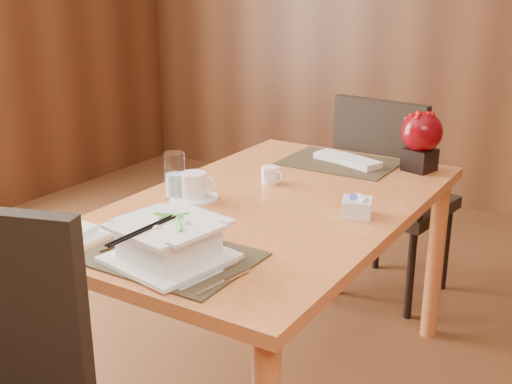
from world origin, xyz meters
The scene contains 12 objects.
dining_table centered at (0.00, 0.60, 0.65)m, with size 0.90×1.50×0.75m.
placemat_near centered at (0.00, 0.05, 0.75)m, with size 0.45×0.33×0.01m, color black.
placemat_far centered at (0.00, 1.15, 0.75)m, with size 0.45×0.33×0.01m, color black.
soup_setting centered at (0.01, 0.03, 0.81)m, with size 0.33×0.33×0.12m.
coffee_cup centered at (-0.24, 0.47, 0.79)m, with size 0.17×0.17×0.10m.
water_glass centered at (-0.30, 0.45, 0.83)m, with size 0.07×0.07×0.16m, color silver.
creamer_jug centered at (-0.11, 0.77, 0.78)m, with size 0.09×0.09×0.06m, color white, non-canonical shape.
sugar_caddy centered at (0.30, 0.62, 0.78)m, with size 0.09×0.09×0.06m, color white.
berry_decor centered at (0.31, 1.22, 0.88)m, with size 0.16×0.16×0.24m.
napkins_far centered at (0.04, 1.15, 0.77)m, with size 0.29×0.10×0.03m, color silver, non-canonical shape.
bread_plate centered at (-0.33, 0.02, 0.76)m, with size 0.16×0.16×0.01m, color white.
far_chair centered at (0.09, 1.50, 0.55)m, with size 0.51×0.52×0.98m.
Camera 1 is at (1.04, -1.19, 1.48)m, focal length 45.00 mm.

